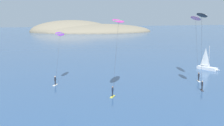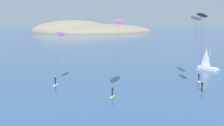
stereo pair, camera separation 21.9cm
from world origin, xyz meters
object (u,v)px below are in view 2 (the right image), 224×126
Objects in this scene: kitesurfer_pink at (196,22)px; kitesurfer_magenta at (118,25)px; kitesurfer_purple at (60,39)px; kitesurfer_black at (202,22)px; sailboat_near at (209,67)px.

kitesurfer_magenta is at bearing -163.60° from kitesurfer_pink.
kitesurfer_pink is at bearing -9.67° from kitesurfer_purple.
kitesurfer_black is 1.04× the size of kitesurfer_pink.
sailboat_near is at bearing 36.59° from kitesurfer_pink.
kitesurfer_black is at bearing -117.07° from kitesurfer_pink.
kitesurfer_purple is 13.33m from kitesurfer_magenta.
kitesurfer_black is 26.05m from kitesurfer_purple.
kitesurfer_purple is (-34.65, -1.36, 7.60)m from sailboat_near.
sailboat_near is at bearing 23.29° from kitesurfer_magenta.
kitesurfer_magenta is (-14.31, 2.30, -0.51)m from kitesurfer_black.
kitesurfer_magenta reaches higher than kitesurfer_purple.
sailboat_near is at bearing 2.26° from kitesurfer_purple.
kitesurfer_purple reaches higher than sailboat_near.
kitesurfer_black reaches higher than sailboat_near.
kitesurfer_pink is at bearing -143.41° from sailboat_near.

